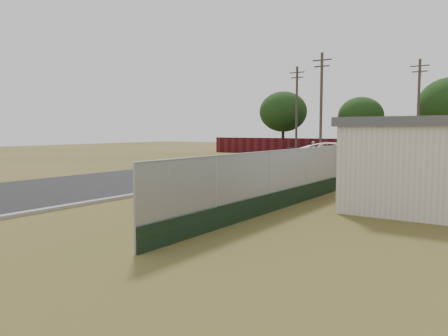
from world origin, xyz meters
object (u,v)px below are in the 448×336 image
Objects in this scene: fire_hydrant at (172,210)px; mailbox at (252,163)px; pickup_truck at (335,154)px; trash_bin at (290,152)px; pedestrian at (313,150)px.

mailbox is (-3.67, 10.54, 0.50)m from fire_hydrant.
fire_hydrant is at bearing -70.78° from mailbox.
pickup_truck reaches higher than trash_bin.
fire_hydrant is 11.17m from mailbox.
trash_bin is (-11.04, 30.47, 0.03)m from fire_hydrant.
fire_hydrant is 22.93m from pickup_truck.
mailbox is 12.12m from pickup_truck.
trash_bin is at bearing 110.28° from mailbox.
pedestrian reaches higher than trash_bin.
trash_bin is (-3.36, 2.19, -0.37)m from pedestrian.
fire_hydrant is 29.30m from pedestrian.
pickup_truck reaches higher than fire_hydrant.
mailbox is at bearing 109.22° from fire_hydrant.
mailbox is 21.25m from trash_bin.
fire_hydrant is 0.79× the size of mailbox.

